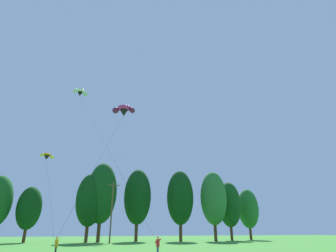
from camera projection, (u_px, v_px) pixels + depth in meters
The scene contains 14 objects.
treeline_tree_e at pixel (29, 208), 52.72m from camera, with size 4.56×4.56×10.23m.
treeline_tree_f at pixel (90, 200), 53.63m from camera, with size 5.26×5.26×12.82m.
treeline_tree_g at pixel (102, 193), 55.11m from camera, with size 5.92×5.92×15.25m.
treeline_tree_h at pixel (138, 197), 59.58m from camera, with size 5.84×5.84×14.95m.
treeline_tree_i at pixel (180, 197), 60.06m from camera, with size 5.79×5.79×14.78m.
treeline_tree_j at pixel (213, 198), 61.04m from camera, with size 5.78×5.78×14.75m.
treeline_tree_k at pixel (229, 204), 64.83m from camera, with size 5.33×5.33×13.08m.
treeline_tree_l at pixel (248, 209), 68.52m from camera, with size 5.04×5.04×12.01m.
utility_pole at pixel (112, 210), 49.26m from camera, with size 2.20×0.26×10.62m.
kite_flyer_near at pixel (56, 245), 23.01m from camera, with size 0.24×0.57×1.69m.
kite_flyer_mid at pixel (158, 245), 23.28m from camera, with size 0.60×0.63×1.69m.
parafoil_kite_high_orange at pixel (47, 156), 39.89m from camera, with size 4.15×16.56×11.63m.
parafoil_kite_mid_white at pixel (80, 92), 44.01m from camera, with size 8.87×18.23×21.99m.
parafoil_kite_far_magenta at pixel (124, 110), 40.32m from camera, with size 8.57×11.30×18.35m.
Camera 1 is at (-4.86, -0.23, 2.12)m, focal length 29.24 mm.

